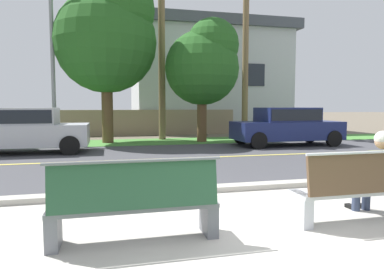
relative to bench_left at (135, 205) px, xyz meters
The scene contains 16 objects.
ground_plane 7.92m from the bench_left, 78.77° to the left, with size 140.00×140.00×0.00m, color #665B4C.
sidewalk_pavement 1.61m from the bench_left, ahead, with size 44.00×3.60×0.01m, color #B7B2A8.
curb_edge 2.64m from the bench_left, 53.84° to the left, with size 44.00×0.30×0.11m, color #ADA89E.
street_asphalt 6.46m from the bench_left, 76.17° to the left, with size 52.00×8.00×0.01m, color #424247.
road_centre_line 6.46m from the bench_left, 76.17° to the left, with size 48.00×0.14×0.01m, color #E0CC4C.
far_verge_grass 11.48m from the bench_left, 82.28° to the left, with size 48.00×2.80×0.02m, color #478438.
bench_left is the anchor object (origin of this frame).
bench_right 3.08m from the bench_left, ahead, with size 1.95×0.48×1.01m.
seated_person_olive 3.45m from the bench_left, ahead, with size 0.52×0.68×1.25m.
car_navy_near 10.98m from the bench_left, 52.12° to the left, with size 4.30×1.86×1.54m.
car_silver_far 9.21m from the bench_left, 109.82° to the left, with size 4.30×1.86×1.54m.
streetlamp 12.07m from the bench_left, 102.19° to the left, with size 0.24×2.10×7.73m.
shade_tree_left 12.08m from the bench_left, 90.90° to the left, with size 4.32×4.32×7.13m.
shade_tree_centre 11.90m from the bench_left, 70.23° to the left, with size 3.29×3.29×5.42m.
garden_wall 15.04m from the bench_left, 89.04° to the left, with size 13.00×0.36×1.40m, color gray.
house_across_street 19.46m from the bench_left, 71.54° to the left, with size 10.19×6.91×6.84m.
Camera 1 is at (-1.82, -3.67, 1.59)m, focal length 32.11 mm.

